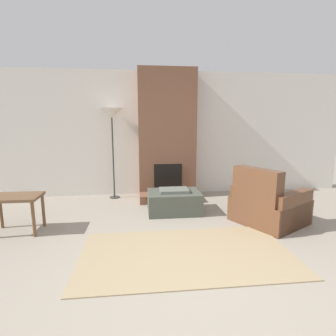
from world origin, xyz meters
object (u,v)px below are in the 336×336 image
object	(u,v)px
floor_lamp_left	(112,116)
side_table	(15,201)
armchair	(266,206)
ottoman	(174,201)

from	to	relation	value
floor_lamp_left	side_table	bearing A→B (deg)	-127.18
side_table	armchair	bearing A→B (deg)	-0.96
ottoman	floor_lamp_left	bearing A→B (deg)	137.63
ottoman	side_table	distance (m)	2.42
ottoman	armchair	bearing A→B (deg)	-25.73
armchair	side_table	size ratio (longest dim) A/B	1.81
armchair	floor_lamp_left	size ratio (longest dim) A/B	0.67
side_table	floor_lamp_left	world-z (taller)	floor_lamp_left
armchair	side_table	bearing A→B (deg)	60.01
armchair	side_table	world-z (taller)	armchair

